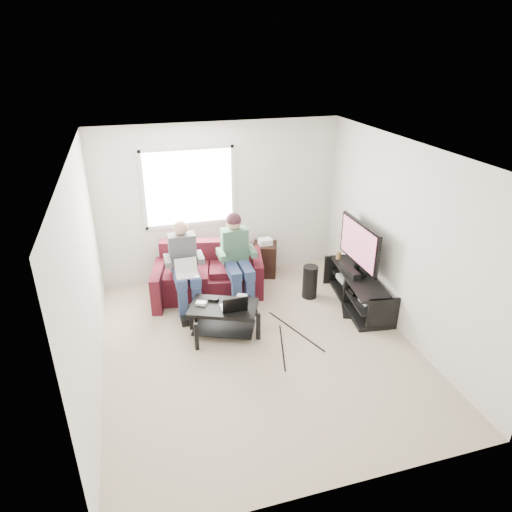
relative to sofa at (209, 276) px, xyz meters
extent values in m
plane|color=tan|center=(0.36, -1.60, -0.31)|extent=(4.50, 4.50, 0.00)
plane|color=white|center=(0.36, -1.60, 2.29)|extent=(4.50, 4.50, 0.00)
plane|color=silver|center=(0.36, 0.65, 0.99)|extent=(4.50, 0.00, 4.50)
plane|color=silver|center=(0.36, -3.85, 0.99)|extent=(4.50, 0.00, 4.50)
plane|color=silver|center=(-1.64, -1.60, 0.99)|extent=(0.00, 4.50, 4.50)
plane|color=silver|center=(2.36, -1.60, 0.99)|extent=(0.00, 4.50, 4.50)
cube|color=white|center=(-0.14, 0.64, 1.29)|extent=(1.40, 0.01, 1.20)
cube|color=silver|center=(-0.14, 0.63, 1.29)|extent=(1.48, 0.04, 1.28)
cube|color=#47111D|center=(0.00, -0.05, -0.10)|extent=(1.56, 1.04, 0.40)
cube|color=#47111D|center=(0.00, 0.28, 0.30)|extent=(1.44, 0.49, 0.41)
cube|color=#47111D|center=(-0.79, -0.05, -0.02)|extent=(0.33, 0.88, 0.58)
cube|color=#47111D|center=(0.79, -0.05, -0.02)|extent=(0.33, 0.88, 0.58)
cube|color=#47111D|center=(-0.36, -0.07, 0.15)|extent=(0.79, 0.77, 0.10)
cube|color=#47111D|center=(0.36, -0.07, 0.15)|extent=(0.79, 0.77, 0.10)
cube|color=navy|center=(-0.50, -0.46, 0.27)|extent=(0.16, 0.45, 0.14)
cube|color=navy|center=(-0.30, -0.46, 0.27)|extent=(0.16, 0.45, 0.14)
cube|color=navy|center=(-0.50, -0.65, -0.05)|extent=(0.13, 0.13, 0.50)
cube|color=navy|center=(-0.30, -0.65, -0.05)|extent=(0.13, 0.13, 0.50)
cube|color=#515155|center=(-0.40, -0.14, 0.55)|extent=(0.40, 0.22, 0.55)
sphere|color=tan|center=(-0.40, -0.12, 0.92)|extent=(0.22, 0.22, 0.22)
cube|color=navy|center=(0.30, -0.46, 0.27)|extent=(0.16, 0.45, 0.14)
cube|color=navy|center=(0.50, -0.46, 0.27)|extent=(0.16, 0.45, 0.14)
cube|color=navy|center=(0.30, -0.65, -0.05)|extent=(0.13, 0.13, 0.50)
cube|color=navy|center=(0.50, -0.65, -0.05)|extent=(0.13, 0.13, 0.50)
cube|color=#484A4A|center=(0.40, -0.14, 0.55)|extent=(0.40, 0.22, 0.55)
sphere|color=tan|center=(0.40, -0.12, 0.92)|extent=(0.22, 0.22, 0.22)
sphere|color=#31181F|center=(0.40, -0.12, 0.96)|extent=(0.23, 0.23, 0.23)
cube|color=black|center=(-0.02, -1.18, 0.12)|extent=(1.05, 0.87, 0.05)
cube|color=black|center=(-0.02, -1.18, -0.21)|extent=(0.94, 0.76, 0.02)
cube|color=black|center=(-0.44, -1.43, -0.10)|extent=(0.05, 0.05, 0.40)
cube|color=black|center=(0.41, -1.43, -0.10)|extent=(0.05, 0.05, 0.40)
cube|color=black|center=(-0.44, -0.94, -0.10)|extent=(0.05, 0.05, 0.40)
cube|color=black|center=(0.41, -0.94, -0.10)|extent=(0.05, 0.05, 0.40)
cube|color=silver|center=(-0.30, -1.06, 0.17)|extent=(0.17, 0.14, 0.04)
cube|color=black|center=(-0.12, -1.00, 0.17)|extent=(0.16, 0.14, 0.04)
cube|color=gray|center=(0.28, -1.03, 0.17)|extent=(0.17, 0.14, 0.04)
cube|color=black|center=(2.13, -0.97, 0.18)|extent=(0.66, 1.55, 0.04)
cube|color=black|center=(2.13, -0.97, -0.06)|extent=(0.61, 1.49, 0.03)
cube|color=black|center=(2.13, -0.97, -0.28)|extent=(0.66, 1.55, 0.06)
cube|color=black|center=(2.13, -1.70, -0.06)|extent=(0.45, 0.10, 0.50)
cube|color=black|center=(2.13, -0.24, -0.06)|extent=(0.45, 0.10, 0.50)
cube|color=black|center=(2.13, -0.87, 0.22)|extent=(0.12, 0.40, 0.04)
cube|color=black|center=(2.13, -0.87, 0.30)|extent=(0.06, 0.06, 0.12)
cube|color=black|center=(2.13, -0.87, 0.68)|extent=(0.05, 1.10, 0.65)
cube|color=#E6367B|center=(2.10, -0.87, 0.68)|extent=(0.01, 1.01, 0.58)
cube|color=black|center=(2.01, -0.87, 0.25)|extent=(0.12, 0.50, 0.10)
cylinder|color=#9B7243|center=(2.08, -0.34, 0.26)|extent=(0.08, 0.08, 0.12)
cube|color=silver|center=(2.13, -1.37, -0.01)|extent=(0.30, 0.22, 0.06)
cube|color=gray|center=(2.13, -0.67, 0.00)|extent=(0.34, 0.26, 0.08)
cube|color=black|center=(2.13, -1.02, -0.01)|extent=(0.38, 0.30, 0.07)
cylinder|color=black|center=(1.51, -0.55, -0.04)|extent=(0.23, 0.23, 0.53)
cube|color=black|center=(1.91, -1.10, -0.29)|extent=(0.33, 0.50, 0.03)
cube|color=black|center=(1.06, 0.39, -0.02)|extent=(0.38, 0.38, 0.57)
cube|color=silver|center=(1.06, 0.39, 0.31)|extent=(0.22, 0.18, 0.10)
camera|label=1|loc=(-1.06, -6.40, 3.38)|focal=32.00mm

